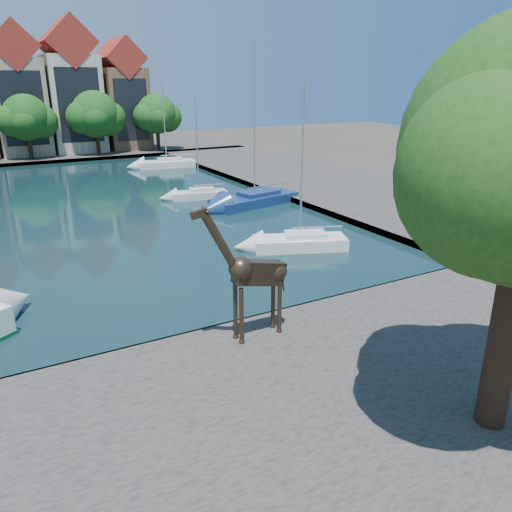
% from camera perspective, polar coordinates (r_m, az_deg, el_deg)
% --- Properties ---
extents(ground, '(160.00, 160.00, 0.00)m').
position_cam_1_polar(ground, '(18.94, -13.81, -11.17)').
color(ground, '#38332B').
rests_on(ground, ground).
extents(water_basin, '(38.00, 50.00, 0.08)m').
position_cam_1_polar(water_basin, '(41.23, -23.05, 4.67)').
color(water_basin, black).
rests_on(water_basin, ground).
extents(near_quay, '(50.00, 14.00, 0.50)m').
position_cam_1_polar(near_quay, '(13.40, -4.87, -24.10)').
color(near_quay, '#49443F').
rests_on(near_quay, ground).
extents(far_quay, '(60.00, 16.00, 0.50)m').
position_cam_1_polar(far_quay, '(72.65, -26.25, 10.20)').
color(far_quay, '#49443F').
rests_on(far_quay, ground).
extents(right_quay, '(14.00, 52.00, 0.50)m').
position_cam_1_polar(right_quay, '(50.10, 6.69, 8.72)').
color(right_quay, '#49443F').
rests_on(right_quay, ground).
extents(townhouse_east_inner, '(5.94, 9.18, 15.79)m').
position_cam_1_polar(townhouse_east_inner, '(72.20, -25.53, 16.28)').
color(townhouse_east_inner, tan).
rests_on(townhouse_east_inner, far_quay).
extents(townhouse_east_mid, '(6.43, 9.18, 16.65)m').
position_cam_1_polar(townhouse_east_mid, '(73.00, -20.30, 17.25)').
color(townhouse_east_mid, beige).
rests_on(townhouse_east_mid, far_quay).
extents(townhouse_east_end, '(5.44, 9.18, 14.43)m').
position_cam_1_polar(townhouse_east_end, '(74.40, -15.08, 17.00)').
color(townhouse_east_end, brown).
rests_on(townhouse_east_end, far_quay).
extents(far_tree_mid_east, '(7.02, 5.40, 7.52)m').
position_cam_1_polar(far_tree_mid_east, '(66.85, -24.71, 14.03)').
color(far_tree_mid_east, '#332114').
rests_on(far_tree_mid_east, far_quay).
extents(far_tree_east, '(7.54, 5.80, 7.84)m').
position_cam_1_polar(far_tree_east, '(68.02, -17.83, 15.00)').
color(far_tree_east, '#332114').
rests_on(far_tree_east, far_quay).
extents(far_tree_far_east, '(6.76, 5.20, 7.36)m').
position_cam_1_polar(far_tree_far_east, '(70.10, -11.21, 15.51)').
color(far_tree_far_east, '#332114').
rests_on(far_tree_far_east, far_quay).
extents(giraffe_statue, '(3.58, 0.66, 5.12)m').
position_cam_1_polar(giraffe_statue, '(17.67, -0.44, -1.97)').
color(giraffe_statue, '#34271A').
rests_on(giraffe_statue, near_quay).
extents(sailboat_right_a, '(5.74, 3.79, 9.39)m').
position_cam_1_polar(sailboat_right_a, '(29.37, 5.03, 1.85)').
color(sailboat_right_a, silver).
rests_on(sailboat_right_a, water_basin).
extents(sailboat_right_b, '(7.70, 3.99, 12.28)m').
position_cam_1_polar(sailboat_right_b, '(39.89, -0.17, 6.70)').
color(sailboat_right_b, navy).
rests_on(sailboat_right_b, water_basin).
extents(sailboat_right_c, '(4.84, 2.52, 8.21)m').
position_cam_1_polar(sailboat_right_c, '(42.37, -6.54, 7.18)').
color(sailboat_right_c, silver).
rests_on(sailboat_right_c, water_basin).
extents(sailboat_right_d, '(6.54, 3.21, 9.26)m').
position_cam_1_polar(sailboat_right_d, '(58.60, -10.18, 10.49)').
color(sailboat_right_d, silver).
rests_on(sailboat_right_d, water_basin).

